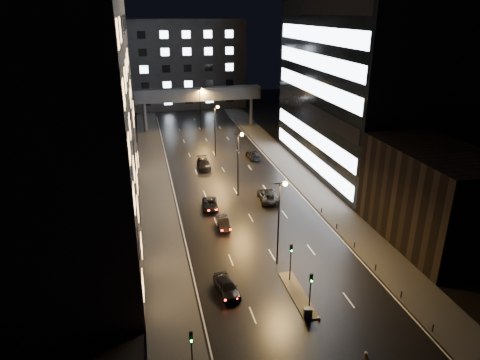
{
  "coord_description": "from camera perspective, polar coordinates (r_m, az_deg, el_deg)",
  "views": [
    {
      "loc": [
        -13.76,
        -32.02,
        27.14
      ],
      "look_at": [
        -0.48,
        24.59,
        4.0
      ],
      "focal_mm": 32.0,
      "sensor_mm": 36.0,
      "label": 1
    }
  ],
  "objects": [
    {
      "name": "car_toward_b",
      "position": [
        83.99,
        1.75,
        3.38
      ],
      "size": [
        2.13,
        5.18,
        1.5
      ],
      "primitive_type": "imported",
      "rotation": [
        0.0,
        0.0,
        3.15
      ],
      "color": "black",
      "rests_on": "ground"
    },
    {
      "name": "sidewalk_right",
      "position": [
        76.9,
        7.67,
        0.89
      ],
      "size": [
        5.0,
        110.0,
        0.15
      ],
      "primitive_type": "cube",
      "color": "#383533",
      "rests_on": "ground"
    },
    {
      "name": "traffic_signal_near",
      "position": [
        45.93,
        6.79,
        -10.05
      ],
      "size": [
        0.28,
        0.34,
        4.4
      ],
      "color": "black",
      "rests_on": "median_island"
    },
    {
      "name": "car_toward_a",
      "position": [
        65.37,
        3.73,
        -2.1
      ],
      "size": [
        3.17,
        6.02,
        1.61
      ],
      "primitive_type": "imported",
      "rotation": [
        0.0,
        0.0,
        3.05
      ],
      "color": "black",
      "rests_on": "ground"
    },
    {
      "name": "utility_cabinet",
      "position": [
        42.48,
        9.03,
        -17.1
      ],
      "size": [
        0.86,
        0.72,
        1.12
      ],
      "primitive_type": "cube",
      "rotation": [
        0.0,
        0.0,
        -0.22
      ],
      "color": "#444446",
      "rests_on": "median_island"
    },
    {
      "name": "ground",
      "position": [
        78.19,
        -2.24,
        1.37
      ],
      "size": [
        160.0,
        160.0,
        0.0
      ],
      "primitive_type": "plane",
      "color": "black",
      "rests_on": "ground"
    },
    {
      "name": "streetlight_mid_a",
      "position": [
        64.98,
        -0.14,
        3.18
      ],
      "size": [
        1.45,
        0.5,
        10.15
      ],
      "color": "black",
      "rests_on": "ground"
    },
    {
      "name": "building_left",
      "position": [
        57.15,
        -22.49,
        12.94
      ],
      "size": [
        15.0,
        48.0,
        40.0
      ],
      "primitive_type": "cube",
      "color": "#2D2319",
      "rests_on": "ground"
    },
    {
      "name": "streetlight_far",
      "position": [
        103.08,
        -5.25,
        10.06
      ],
      "size": [
        1.45,
        0.5,
        10.15
      ],
      "color": "black",
      "rests_on": "ground"
    },
    {
      "name": "car_away_b",
      "position": [
        57.46,
        -2.27,
        -5.73
      ],
      "size": [
        1.65,
        4.23,
        1.37
      ],
      "primitive_type": "imported",
      "rotation": [
        0.0,
        0.0,
        -0.05
      ],
      "color": "black",
      "rests_on": "ground"
    },
    {
      "name": "traffic_signal_corner",
      "position": [
        35.6,
        -6.48,
        -21.29
      ],
      "size": [
        0.28,
        0.34,
        4.4
      ],
      "color": "black",
      "rests_on": "ground"
    },
    {
      "name": "car_away_d",
      "position": [
        79.14,
        -4.87,
        2.18
      ],
      "size": [
        2.34,
        5.54,
        1.6
      ],
      "primitive_type": "imported",
      "rotation": [
        0.0,
        0.0,
        -0.02
      ],
      "color": "black",
      "rests_on": "ground"
    },
    {
      "name": "streetlight_near",
      "position": [
        47.14,
        5.39,
        -4.38
      ],
      "size": [
        1.45,
        0.5,
        10.15
      ],
      "color": "black",
      "rests_on": "ground"
    },
    {
      "name": "car_away_a",
      "position": [
        45.2,
        -1.78,
        -13.97
      ],
      "size": [
        2.46,
        4.84,
        1.58
      ],
      "primitive_type": "imported",
      "rotation": [
        0.0,
        0.0,
        0.13
      ],
      "color": "black",
      "rests_on": "ground"
    },
    {
      "name": "building_right_low",
      "position": [
        57.18,
        24.28,
        -2.03
      ],
      "size": [
        10.0,
        18.0,
        12.0
      ],
      "primitive_type": "cube",
      "color": "black",
      "rests_on": "ground"
    },
    {
      "name": "traffic_signal_far",
      "position": [
        41.69,
        9.39,
        -13.87
      ],
      "size": [
        0.28,
        0.34,
        4.4
      ],
      "color": "black",
      "rests_on": "median_island"
    },
    {
      "name": "building_far",
      "position": [
        131.57,
        -7.37,
        15.14
      ],
      "size": [
        34.0,
        14.0,
        25.0
      ],
      "primitive_type": "cube",
      "color": "#333335",
      "rests_on": "ground"
    },
    {
      "name": "streetlight_mid_b",
      "position": [
        83.81,
        -3.26,
        7.41
      ],
      "size": [
        1.45,
        0.5,
        10.15
      ],
      "color": "black",
      "rests_on": "ground"
    },
    {
      "name": "building_right_glass",
      "position": [
        78.43,
        17.26,
        17.4
      ],
      "size": [
        20.0,
        36.0,
        45.0
      ],
      "primitive_type": "cube",
      "color": "black",
      "rests_on": "ground"
    },
    {
      "name": "median_island",
      "position": [
        45.69,
        7.7,
        -14.85
      ],
      "size": [
        1.6,
        8.0,
        0.15
      ],
      "primitive_type": "cube",
      "color": "#383533",
      "rests_on": "ground"
    },
    {
      "name": "cone_a",
      "position": [
        42.9,
        10.49,
        -17.6
      ],
      "size": [
        0.45,
        0.45,
        0.45
      ],
      "primitive_type": "cone",
      "rotation": [
        0.0,
        0.0,
        -0.36
      ],
      "color": "#EF460C",
      "rests_on": "ground"
    },
    {
      "name": "skybridge",
      "position": [
        104.65,
        -5.54,
        11.25
      ],
      "size": [
        30.0,
        3.0,
        10.0
      ],
      "color": "#333335",
      "rests_on": "ground"
    },
    {
      "name": "car_away_c",
      "position": [
        62.88,
        -4.0,
        -3.27
      ],
      "size": [
        2.65,
        4.92,
        1.31
      ],
      "primitive_type": "imported",
      "rotation": [
        0.0,
        0.0,
        -0.1
      ],
      "color": "black",
      "rests_on": "ground"
    },
    {
      "name": "bollard_row",
      "position": [
        52.64,
        16.26,
        -9.75
      ],
      "size": [
        0.12,
        25.12,
        0.9
      ],
      "color": "black",
      "rests_on": "ground"
    },
    {
      "name": "sidewalk_left",
      "position": [
        72.29,
        -11.23,
        -0.72
      ],
      "size": [
        5.0,
        110.0,
        0.15
      ],
      "primitive_type": "cube",
      "color": "#383533",
      "rests_on": "ground"
    },
    {
      "name": "cone_b",
      "position": [
        40.25,
        16.48,
        -21.26
      ],
      "size": [
        0.41,
        0.41,
        0.56
      ],
      "primitive_type": "cone",
      "rotation": [
        0.0,
        0.0,
        -0.25
      ],
      "color": "orange",
      "rests_on": "ground"
    }
  ]
}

